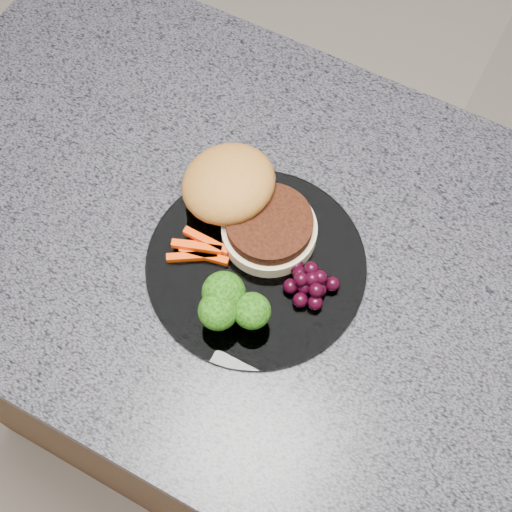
% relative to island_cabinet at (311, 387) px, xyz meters
% --- Properties ---
extents(island_cabinet, '(1.20, 0.60, 0.86)m').
position_rel_island_cabinet_xyz_m(island_cabinet, '(0.00, 0.00, 0.00)').
color(island_cabinet, '#51351C').
rests_on(island_cabinet, ground).
extents(countertop, '(1.20, 0.60, 0.04)m').
position_rel_island_cabinet_xyz_m(countertop, '(0.00, 0.00, 0.45)').
color(countertop, '#4D4C57').
rests_on(countertop, island_cabinet).
extents(plate, '(0.26, 0.26, 0.01)m').
position_rel_island_cabinet_xyz_m(plate, '(-0.09, -0.03, 0.47)').
color(plate, white).
rests_on(plate, countertop).
extents(burger, '(0.18, 0.13, 0.06)m').
position_rel_island_cabinet_xyz_m(burger, '(-0.14, 0.02, 0.50)').
color(burger, beige).
rests_on(burger, plate).
extents(carrot_sticks, '(0.07, 0.05, 0.02)m').
position_rel_island_cabinet_xyz_m(carrot_sticks, '(-0.16, -0.05, 0.48)').
color(carrot_sticks, '#FE4204').
rests_on(carrot_sticks, plate).
extents(broccoli, '(0.08, 0.07, 0.06)m').
position_rel_island_cabinet_xyz_m(broccoli, '(-0.09, -0.10, 0.51)').
color(broccoli, olive).
rests_on(broccoli, plate).
extents(grape_bunch, '(0.06, 0.05, 0.03)m').
position_rel_island_cabinet_xyz_m(grape_bunch, '(-0.02, -0.03, 0.49)').
color(grape_bunch, black).
rests_on(grape_bunch, plate).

